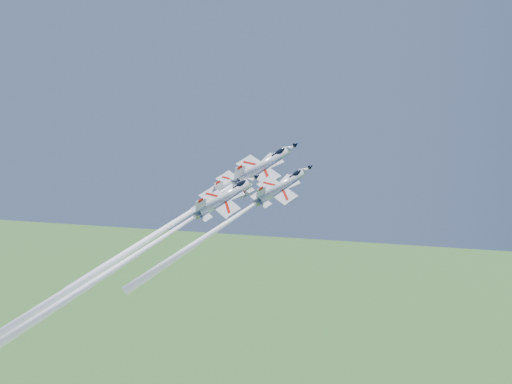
% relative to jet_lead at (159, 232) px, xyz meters
% --- Properties ---
extents(jet_lead, '(35.48, 46.98, 53.05)m').
position_rel_jet_lead_xyz_m(jet_lead, '(0.00, 0.00, 0.00)').
color(jet_lead, white).
extents(jet_left, '(24.77, 31.26, 31.59)m').
position_rel_jet_lead_xyz_m(jet_left, '(3.00, 5.23, 1.88)').
color(jet_left, white).
extents(jet_right, '(23.05, 28.74, 28.85)m').
position_rel_jet_lead_xyz_m(jet_right, '(14.17, 2.43, 2.64)').
color(jet_right, white).
extents(jet_slot, '(30.87, 40.50, 44.79)m').
position_rel_jet_lead_xyz_m(jet_slot, '(-3.25, -7.01, -3.36)').
color(jet_slot, white).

